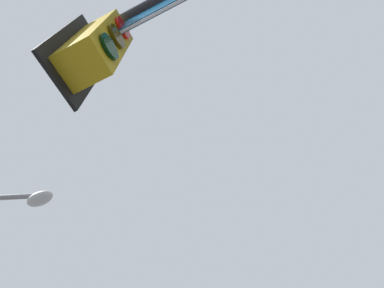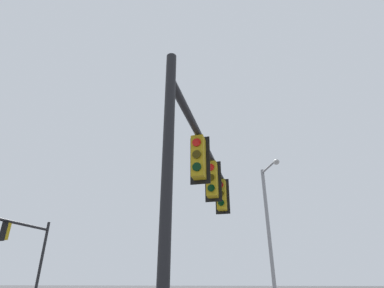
# 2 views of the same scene
# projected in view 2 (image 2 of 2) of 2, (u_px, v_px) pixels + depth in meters

# --- Properties ---
(signal_pole_near) EXTENTS (6.85, 0.59, 5.84)m
(signal_pole_near) POSITION_uv_depth(u_px,v_px,m) (205.00, 175.00, 8.18)
(signal_pole_near) COLOR black
(signal_pole_near) RESTS_ON ground_plane
(signal_pole_far) EXTENTS (6.00, 0.57, 6.09)m
(signal_pole_far) POSITION_uv_depth(u_px,v_px,m) (25.00, 242.00, 21.57)
(signal_pole_far) COLOR black
(signal_pole_far) RESTS_ON ground_plane
(street_lamp) EXTENTS (2.07, 0.90, 7.17)m
(street_lamp) POSITION_uv_depth(u_px,v_px,m) (270.00, 226.00, 14.56)
(street_lamp) COLOR gray
(street_lamp) RESTS_ON ground_plane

